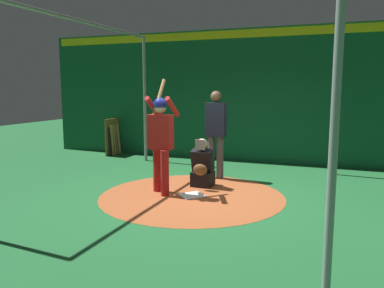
{
  "coord_description": "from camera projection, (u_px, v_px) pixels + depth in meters",
  "views": [
    {
      "loc": [
        6.34,
        2.4,
        1.94
      ],
      "look_at": [
        0.0,
        0.0,
        0.95
      ],
      "focal_mm": 36.15,
      "sensor_mm": 36.0,
      "label": 1
    }
  ],
  "objects": [
    {
      "name": "bat_rack",
      "position": [
        116.0,
        137.0,
        11.41
      ],
      "size": [
        1.06,
        0.18,
        1.05
      ],
      "color": "olive",
      "rests_on": "ground"
    },
    {
      "name": "dirt_circle",
      "position": [
        192.0,
        196.0,
        6.99
      ],
      "size": [
        3.33,
        3.33,
        0.01
      ],
      "primitive_type": "cylinder",
      "color": "#AD562D",
      "rests_on": "ground"
    },
    {
      "name": "ground_plane",
      "position": [
        192.0,
        196.0,
        6.99
      ],
      "size": [
        27.48,
        27.48,
        0.0
      ],
      "primitive_type": "plane",
      "color": "#216633"
    },
    {
      "name": "umpire",
      "position": [
        216.0,
        129.0,
        8.22
      ],
      "size": [
        0.23,
        0.49,
        1.87
      ],
      "color": "#4C4C51",
      "rests_on": "ground"
    },
    {
      "name": "back_wall",
      "position": [
        242.0,
        95.0,
        10.16
      ],
      "size": [
        0.23,
        11.48,
        3.45
      ],
      "color": "#145133",
      "rests_on": "ground"
    },
    {
      "name": "cage_frame",
      "position": [
        192.0,
        69.0,
        6.66
      ],
      "size": [
        5.63,
        4.83,
        3.26
      ],
      "color": "gray",
      "rests_on": "ground"
    },
    {
      "name": "catcher",
      "position": [
        202.0,
        168.0,
        7.61
      ],
      "size": [
        0.58,
        0.4,
        0.96
      ],
      "color": "black",
      "rests_on": "ground"
    },
    {
      "name": "home_plate",
      "position": [
        192.0,
        195.0,
        6.99
      ],
      "size": [
        0.59,
        0.59,
        0.01
      ],
      "primitive_type": "cube",
      "rotation": [
        0.0,
        0.0,
        0.79
      ],
      "color": "white",
      "rests_on": "dirt_circle"
    },
    {
      "name": "batter",
      "position": [
        161.0,
        136.0,
        7.02
      ],
      "size": [
        0.68,
        0.49,
        2.11
      ],
      "color": "maroon",
      "rests_on": "ground"
    }
  ]
}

